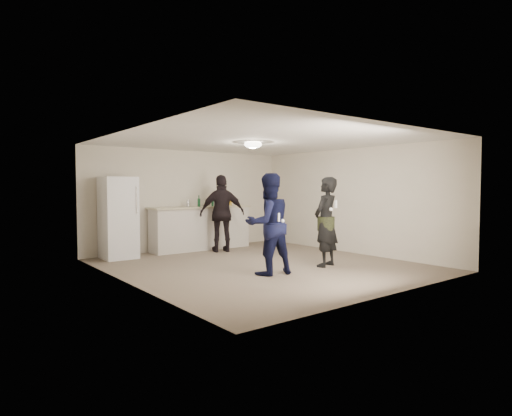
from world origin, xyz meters
TOP-DOWN VIEW (x-y plane):
  - floor at (0.00, 0.00)m, footprint 6.00×6.00m
  - ceiling at (0.00, 0.00)m, footprint 6.00×6.00m
  - wall_back at (0.00, 3.00)m, footprint 6.00×0.00m
  - wall_front at (0.00, -3.00)m, footprint 6.00×0.00m
  - wall_left at (-2.75, 0.00)m, footprint 0.00×6.00m
  - wall_right at (2.75, 0.00)m, footprint 0.00×6.00m
  - counter at (0.15, 2.67)m, footprint 2.60×0.56m
  - counter_top at (0.15, 2.67)m, footprint 2.68×0.64m
  - fridge at (-1.99, 2.60)m, footprint 0.70×0.70m
  - fridge_handle at (-1.71, 2.23)m, footprint 0.02×0.02m
  - ceiling_dome at (0.00, 0.30)m, footprint 0.36×0.36m
  - shaker at (-0.19, 2.72)m, footprint 0.08×0.08m
  - man at (-0.47, -0.77)m, footprint 0.98×0.82m
  - woman at (0.93, -0.86)m, footprint 0.75×0.60m
  - camo_shorts at (0.93, -0.86)m, footprint 0.34×0.34m
  - spectator at (0.37, 2.02)m, footprint 1.19×0.82m
  - remote_man at (-0.47, -1.05)m, footprint 0.04×0.04m
  - nunchuk_man at (-0.35, -1.02)m, footprint 0.07×0.07m
  - remote_woman at (0.93, -1.11)m, footprint 0.04×0.04m
  - nunchuk_woman at (0.83, -1.08)m, footprint 0.07×0.07m
  - bottle_cluster at (0.56, 2.65)m, footprint 1.08×0.32m

SIDE VIEW (x-z plane):
  - floor at x=0.00m, z-range 0.00..0.00m
  - counter at x=0.15m, z-range 0.00..1.05m
  - camo_shorts at x=0.93m, z-range 0.71..0.99m
  - woman at x=0.93m, z-range 0.00..1.78m
  - fridge at x=-1.99m, z-range 0.00..1.80m
  - man at x=-0.47m, z-range 0.00..1.83m
  - spectator at x=0.37m, z-range 0.00..1.88m
  - nunchuk_man at x=-0.35m, z-range 0.95..1.01m
  - remote_man at x=-0.47m, z-range 0.98..1.12m
  - counter_top at x=0.15m, z-range 1.05..1.09m
  - nunchuk_woman at x=0.83m, z-range 1.11..1.18m
  - shaker at x=-0.19m, z-range 1.09..1.26m
  - bottle_cluster at x=0.56m, z-range 1.06..1.33m
  - wall_back at x=0.00m, z-range -1.75..4.25m
  - wall_front at x=0.00m, z-range -1.75..4.25m
  - wall_left at x=-2.75m, z-range -1.75..4.25m
  - wall_right at x=2.75m, z-range -1.75..4.25m
  - remote_woman at x=0.93m, z-range 1.18..1.32m
  - fridge_handle at x=-1.71m, z-range 1.00..1.60m
  - ceiling_dome at x=0.00m, z-range 2.37..2.53m
  - ceiling at x=0.00m, z-range 2.50..2.50m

